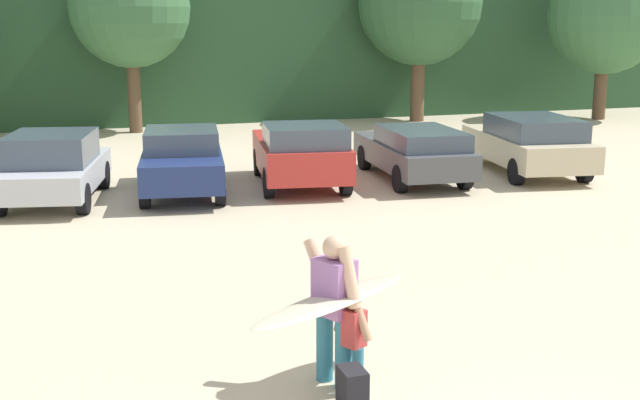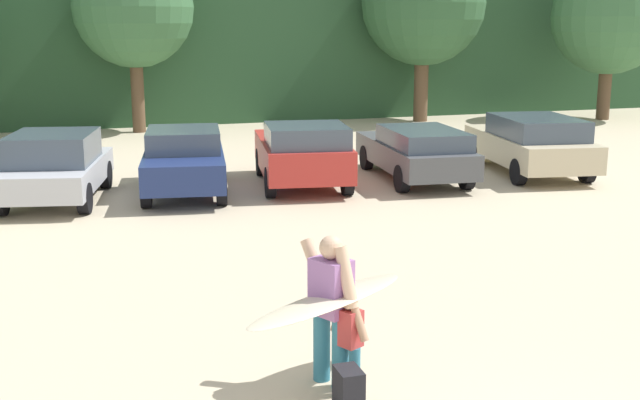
{
  "view_description": "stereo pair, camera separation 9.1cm",
  "coord_description": "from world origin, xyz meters",
  "views": [
    {
      "loc": [
        -3.34,
        -4.24,
        3.85
      ],
      "look_at": [
        0.63,
        7.81,
        1.0
      ],
      "focal_mm": 44.98,
      "sensor_mm": 36.0,
      "label": 1
    },
    {
      "loc": [
        -3.26,
        -4.27,
        3.85
      ],
      "look_at": [
        0.63,
        7.81,
        1.0
      ],
      "focal_mm": 44.98,
      "sensor_mm": 36.0,
      "label": 2
    }
  ],
  "objects": [
    {
      "name": "hillside_ridge",
      "position": [
        0.0,
        31.67,
        3.88
      ],
      "size": [
        108.0,
        12.0,
        7.76
      ],
      "primitive_type": "cube",
      "color": "#284C2D",
      "rests_on": "ground_plane"
    },
    {
      "name": "tree_right",
      "position": [
        -0.73,
        24.38,
        4.26
      ],
      "size": [
        4.1,
        4.1,
        6.33
      ],
      "color": "brown",
      "rests_on": "ground_plane"
    },
    {
      "name": "surfboard_cream",
      "position": [
        -0.74,
        3.26,
        1.0
      ],
      "size": [
        2.3,
        1.73,
        0.16
      ],
      "rotation": [
        0.0,
        0.0,
        3.68
      ],
      "color": "beige"
    },
    {
      "name": "parked_car_champagne",
      "position": [
        8.08,
        13.37,
        0.8
      ],
      "size": [
        2.62,
        4.77,
        1.49
      ],
      "rotation": [
        0.0,
        0.0,
        1.41
      ],
      "color": "beige",
      "rests_on": "ground_plane"
    },
    {
      "name": "parked_car_navy",
      "position": [
        -0.71,
        13.69,
        0.77
      ],
      "size": [
        2.38,
        4.4,
        1.46
      ],
      "rotation": [
        0.0,
        0.0,
        1.41
      ],
      "color": "navy",
      "rests_on": "ground_plane"
    },
    {
      "name": "person_child",
      "position": [
        -0.56,
        3.14,
        0.61
      ],
      "size": [
        0.31,
        0.51,
        1.08
      ],
      "rotation": [
        0.0,
        0.0,
        3.6
      ],
      "color": "teal",
      "rests_on": "ground_plane"
    },
    {
      "name": "tree_ridge_back",
      "position": [
        17.16,
        22.53,
        3.97
      ],
      "size": [
        4.46,
        4.46,
        6.22
      ],
      "color": "brown",
      "rests_on": "ground_plane"
    },
    {
      "name": "backpack_dropped",
      "position": [
        -0.71,
        2.71,
        0.22
      ],
      "size": [
        0.24,
        0.34,
        0.45
      ],
      "color": "black",
      "rests_on": "ground_plane"
    },
    {
      "name": "parked_car_dark_gray",
      "position": [
        4.92,
        13.46,
        0.73
      ],
      "size": [
        2.16,
        4.64,
        1.33
      ],
      "rotation": [
        0.0,
        0.0,
        1.48
      ],
      "color": "#4C4F54",
      "rests_on": "ground_plane"
    },
    {
      "name": "person_adult",
      "position": [
        -0.68,
        3.36,
        0.94
      ],
      "size": [
        0.48,
        0.8,
        1.66
      ],
      "rotation": [
        0.0,
        0.0,
        3.6
      ],
      "color": "teal",
      "rests_on": "ground_plane"
    },
    {
      "name": "tree_center_left",
      "position": [
        10.03,
        24.26,
        4.46
      ],
      "size": [
        4.7,
        4.7,
        6.84
      ],
      "color": "brown",
      "rests_on": "ground_plane"
    },
    {
      "name": "parked_car_red",
      "position": [
        2.05,
        13.6,
        0.81
      ],
      "size": [
        2.54,
        4.29,
        1.55
      ],
      "rotation": [
        0.0,
        0.0,
        1.41
      ],
      "color": "#B72D28",
      "rests_on": "ground_plane"
    },
    {
      "name": "parked_car_silver",
      "position": [
        -3.5,
        13.69,
        0.78
      ],
      "size": [
        2.63,
        4.23,
        1.51
      ],
      "rotation": [
        0.0,
        0.0,
        1.36
      ],
      "color": "silver",
      "rests_on": "ground_plane"
    }
  ]
}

